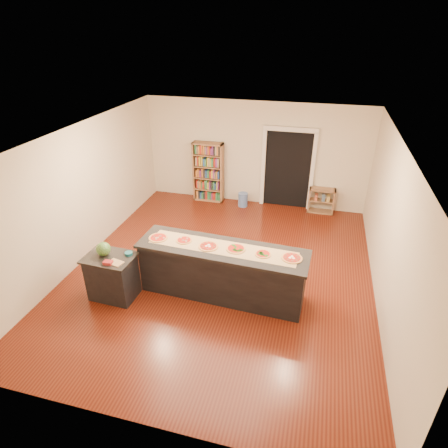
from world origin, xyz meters
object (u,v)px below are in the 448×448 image
(kitchen_island, at_px, (222,271))
(watermelon, at_px, (103,249))
(bookshelf, at_px, (208,172))
(waste_bin, at_px, (243,200))
(side_counter, at_px, (113,276))
(low_shelf, at_px, (321,200))

(kitchen_island, distance_m, watermelon, 2.16)
(bookshelf, xyz_separation_m, waste_bin, (1.04, -0.16, -0.65))
(side_counter, xyz_separation_m, bookshelf, (0.47, 4.57, 0.40))
(kitchen_island, relative_size, watermelon, 12.08)
(bookshelf, relative_size, watermelon, 6.59)
(low_shelf, height_order, watermelon, watermelon)
(side_counter, relative_size, waste_bin, 2.29)
(bookshelf, bearing_deg, waste_bin, -8.66)
(low_shelf, bearing_deg, watermelon, -129.26)
(bookshelf, distance_m, waste_bin, 1.23)
(bookshelf, bearing_deg, low_shelf, 0.07)
(kitchen_island, bearing_deg, waste_bin, 99.27)
(watermelon, bearing_deg, low_shelf, 50.74)
(low_shelf, bearing_deg, waste_bin, -175.59)
(kitchen_island, relative_size, bookshelf, 1.83)
(kitchen_island, relative_size, low_shelf, 4.54)
(waste_bin, distance_m, watermelon, 4.74)
(low_shelf, distance_m, watermelon, 5.90)
(bookshelf, relative_size, waste_bin, 4.36)
(kitchen_island, bearing_deg, low_shelf, 70.23)
(low_shelf, relative_size, watermelon, 2.66)
(kitchen_island, distance_m, waste_bin, 3.87)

